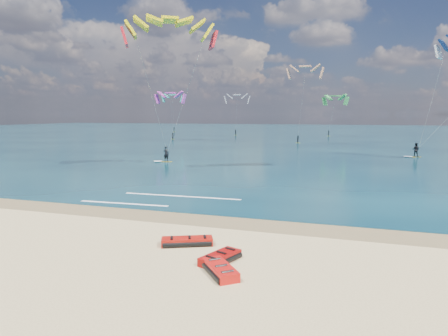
% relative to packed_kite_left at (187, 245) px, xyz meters
% --- Properties ---
extents(ground, '(320.00, 320.00, 0.00)m').
position_rel_packed_kite_left_xyz_m(ground, '(-4.29, 40.98, 0.00)').
color(ground, tan).
rests_on(ground, ground).
extents(wet_sand_strip, '(320.00, 2.40, 0.01)m').
position_rel_packed_kite_left_xyz_m(wet_sand_strip, '(-4.29, 3.98, 0.00)').
color(wet_sand_strip, olive).
rests_on(wet_sand_strip, ground).
extents(sea, '(320.00, 200.00, 0.04)m').
position_rel_packed_kite_left_xyz_m(sea, '(-4.29, 104.98, 0.02)').
color(sea, '#092332').
rests_on(sea, ground).
extents(packed_kite_left, '(2.54, 1.89, 0.37)m').
position_rel_packed_kite_left_xyz_m(packed_kite_left, '(0.00, 0.00, 0.00)').
color(packed_kite_left, '#B61109').
rests_on(packed_kite_left, ground).
extents(packed_kite_mid, '(2.11, 2.25, 0.38)m').
position_rel_packed_kite_left_xyz_m(packed_kite_mid, '(2.31, -2.52, 0.00)').
color(packed_kite_mid, red).
rests_on(packed_kite_mid, ground).
extents(packed_kite_right, '(1.66, 2.20, 0.37)m').
position_rel_packed_kite_left_xyz_m(packed_kite_right, '(1.94, -1.43, 0.00)').
color(packed_kite_right, '#970806').
rests_on(packed_kite_right, ground).
extents(kitesurfer_main, '(11.41, 9.74, 16.07)m').
position_rel_packed_kite_left_xyz_m(kitesurfer_main, '(-11.90, 23.20, 8.19)').
color(kitesurfer_main, yellow).
rests_on(kitesurfer_main, sea).
extents(shoreline_foam, '(9.56, 3.65, 0.01)m').
position_rel_packed_kite_left_xyz_m(shoreline_foam, '(-5.31, 7.79, 0.04)').
color(shoreline_foam, white).
rests_on(shoreline_foam, ground).
extents(distant_kites, '(80.19, 40.40, 13.91)m').
position_rel_packed_kite_left_xyz_m(distant_kites, '(-10.68, 75.51, 5.64)').
color(distant_kites, '#98979F').
rests_on(distant_kites, ground).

